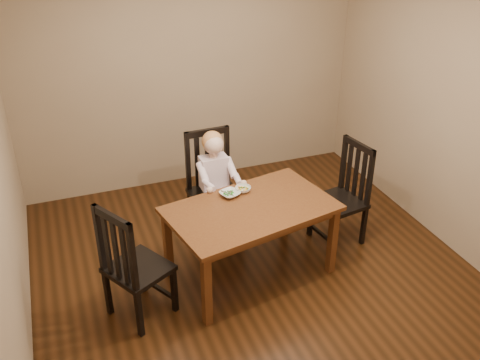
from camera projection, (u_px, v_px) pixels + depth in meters
name	position (u px, v px, depth m)	size (l,w,h in m)	color
room	(255.00, 141.00, 4.44)	(4.01, 4.01, 2.71)	#3B1E0C
dining_table	(251.00, 215.00, 4.74)	(1.59, 1.14, 0.73)	#4E2712
chair_child	(213.00, 187.00, 5.39)	(0.50, 0.48, 1.12)	black
chair_left	(133.00, 266.00, 4.31)	(0.62, 0.62, 1.08)	black
chair_right	(343.00, 196.00, 5.32)	(0.50, 0.52, 1.05)	black
toddler	(215.00, 176.00, 5.27)	(0.36, 0.45, 0.62)	silver
bowl_peas	(230.00, 194.00, 4.86)	(0.18, 0.18, 0.04)	silver
bowl_veg	(243.00, 189.00, 4.93)	(0.15, 0.15, 0.05)	silver
fork	(227.00, 194.00, 4.82)	(0.11, 0.07, 0.05)	silver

